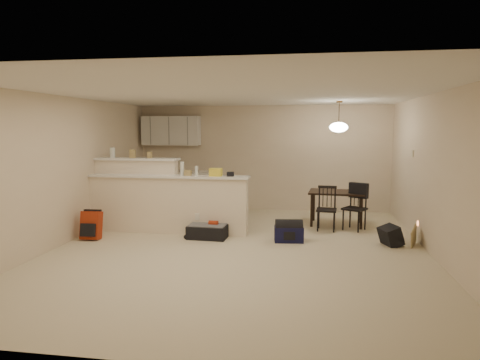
% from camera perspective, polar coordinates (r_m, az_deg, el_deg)
% --- Properties ---
extents(room, '(7.00, 7.02, 2.50)m').
position_cam_1_polar(room, '(6.84, -0.08, 0.95)').
color(room, beige).
rests_on(room, ground).
extents(breakfast_bar, '(3.08, 0.58, 1.39)m').
position_cam_1_polar(breakfast_bar, '(8.31, -11.08, -2.58)').
color(breakfast_bar, '#F2E0C4').
rests_on(breakfast_bar, ground).
extents(upper_cabinets, '(1.40, 0.34, 0.70)m').
position_cam_1_polar(upper_cabinets, '(10.55, -9.17, 6.50)').
color(upper_cabinets, white).
rests_on(upper_cabinets, room).
extents(kitchen_counter, '(1.80, 0.60, 0.90)m').
position_cam_1_polar(kitchen_counter, '(10.48, -8.20, -1.44)').
color(kitchen_counter, white).
rests_on(kitchen_counter, ground).
extents(thermostat, '(0.02, 0.12, 0.12)m').
position_cam_1_polar(thermostat, '(8.50, 22.00, 3.31)').
color(thermostat, beige).
rests_on(thermostat, room).
extents(jar, '(0.10, 0.10, 0.20)m').
position_cam_1_polar(jar, '(8.70, -16.64, 3.53)').
color(jar, silver).
rests_on(jar, breakfast_bar).
extents(cereal_box, '(0.10, 0.07, 0.16)m').
position_cam_1_polar(cereal_box, '(8.53, -14.13, 3.41)').
color(cereal_box, tan).
rests_on(cereal_box, breakfast_bar).
extents(small_box, '(0.08, 0.06, 0.12)m').
position_cam_1_polar(small_box, '(8.40, -11.94, 3.28)').
color(small_box, tan).
rests_on(small_box, breakfast_bar).
extents(bottle_a, '(0.07, 0.07, 0.26)m').
position_cam_1_polar(bottle_a, '(7.98, -7.72, 1.53)').
color(bottle_a, silver).
rests_on(bottle_a, breakfast_bar).
extents(bottle_b, '(0.06, 0.06, 0.18)m').
position_cam_1_polar(bottle_b, '(7.91, -5.83, 1.22)').
color(bottle_b, silver).
rests_on(bottle_b, breakfast_bar).
extents(bag_lump, '(0.22, 0.18, 0.14)m').
position_cam_1_polar(bag_lump, '(7.83, -3.25, 1.04)').
color(bag_lump, tan).
rests_on(bag_lump, breakfast_bar).
extents(pouch, '(0.12, 0.10, 0.08)m').
position_cam_1_polar(pouch, '(7.78, -1.29, 0.79)').
color(pouch, tan).
rests_on(pouch, breakfast_bar).
extents(extra_item_x, '(0.12, 0.10, 0.10)m').
position_cam_1_polar(extra_item_x, '(7.96, -6.95, 0.94)').
color(extra_item_x, tan).
rests_on(extra_item_x, breakfast_bar).
extents(dining_table, '(1.16, 0.83, 0.69)m').
position_cam_1_polar(dining_table, '(8.89, 12.78, -2.02)').
color(dining_table, black).
rests_on(dining_table, ground).
extents(pendant_lamp, '(0.36, 0.36, 0.62)m').
position_cam_1_polar(pendant_lamp, '(8.79, 13.02, 6.93)').
color(pendant_lamp, brown).
rests_on(pendant_lamp, room).
extents(dining_chair_near, '(0.40, 0.39, 0.85)m').
position_cam_1_polar(dining_chair_near, '(8.39, 11.46, -3.76)').
color(dining_chair_near, black).
rests_on(dining_chair_near, ground).
extents(dining_chair_far, '(0.52, 0.52, 0.89)m').
position_cam_1_polar(dining_chair_far, '(8.54, 15.02, -3.55)').
color(dining_chair_far, black).
rests_on(dining_chair_far, ground).
extents(suitcase, '(0.71, 0.48, 0.23)m').
position_cam_1_polar(suitcase, '(7.75, -4.32, -6.87)').
color(suitcase, black).
rests_on(suitcase, ground).
extents(red_backpack, '(0.34, 0.23, 0.50)m').
position_cam_1_polar(red_backpack, '(8.07, -19.22, -5.73)').
color(red_backpack, '#A72E12').
rests_on(red_backpack, ground).
extents(navy_duffel, '(0.52, 0.33, 0.27)m').
position_cam_1_polar(navy_duffel, '(7.53, 6.53, -7.17)').
color(navy_duffel, '#12133A').
rests_on(navy_duffel, ground).
extents(black_daypack, '(0.36, 0.42, 0.32)m').
position_cam_1_polar(black_daypack, '(7.68, 19.43, -7.06)').
color(black_daypack, black).
rests_on(black_daypack, ground).
extents(cardboard_sheet, '(0.18, 0.39, 0.32)m').
position_cam_1_polar(cardboard_sheet, '(7.76, 22.14, -7.04)').
color(cardboard_sheet, tan).
rests_on(cardboard_sheet, ground).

